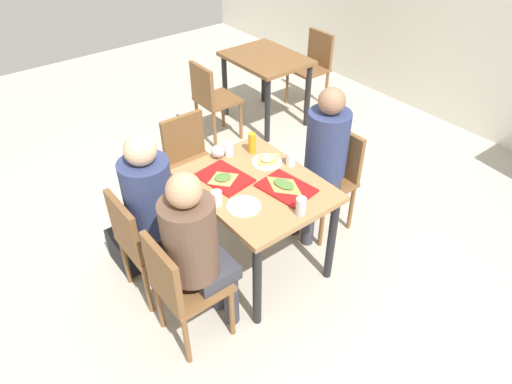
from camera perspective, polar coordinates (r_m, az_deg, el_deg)
name	(u,v)px	position (r m, az deg, el deg)	size (l,w,h in m)	color
ground_plane	(256,262)	(3.68, 0.00, -8.68)	(10.00, 10.00, 0.02)	#B2AD9E
main_table	(256,196)	(3.23, 0.00, -0.53)	(1.01, 0.80, 0.77)	#9E7247
chair_near_left	(141,239)	(3.20, -13.99, -5.66)	(0.40, 0.40, 0.87)	brown
chair_near_right	(180,284)	(2.87, -9.40, -11.20)	(0.40, 0.40, 0.87)	brown
chair_far_side	(333,173)	(3.75, 9.44, 2.31)	(0.40, 0.40, 0.87)	brown
chair_left_end	(191,158)	(3.92, -8.04, 4.14)	(0.40, 0.40, 0.87)	brown
person_in_red	(155,202)	(3.08, -12.36, -1.26)	(0.32, 0.42, 1.28)	#383842
person_in_brown_jacket	(196,245)	(2.74, -7.38, -6.50)	(0.32, 0.42, 1.28)	#383842
person_far_side	(323,153)	(3.53, 8.25, 4.77)	(0.32, 0.42, 1.28)	#383842
tray_red_near	(225,178)	(3.21, -3.91, 1.78)	(0.36, 0.26, 0.02)	#B21414
tray_red_far	(286,188)	(3.11, 3.74, 0.51)	(0.36, 0.26, 0.02)	#B21414
paper_plate_center	(267,162)	(3.37, 1.35, 3.73)	(0.22, 0.22, 0.01)	white
paper_plate_near_edge	(244,206)	(2.96, -1.54, -1.76)	(0.22, 0.22, 0.01)	white
pizza_slice_a	(223,178)	(3.18, -4.08, 1.76)	(0.17, 0.19, 0.02)	tan
pizza_slice_b	(284,185)	(3.11, 3.47, 0.92)	(0.24, 0.17, 0.02)	#C68C47
pizza_slice_c	(268,159)	(3.38, 1.55, 4.14)	(0.17, 0.20, 0.02)	tan
plastic_cup_a	(291,159)	(3.33, 4.33, 4.13)	(0.07, 0.07, 0.10)	white
plastic_cup_b	(217,198)	(2.96, -4.86, -0.75)	(0.07, 0.07, 0.10)	white
plastic_cup_c	(229,149)	(3.43, -3.38, 5.29)	(0.07, 0.07, 0.10)	white
soda_can	(301,206)	(2.88, 5.57, -1.77)	(0.07, 0.07, 0.12)	#B7BCC6
condiment_bottle	(252,143)	(3.44, -0.49, 6.07)	(0.06, 0.06, 0.16)	orange
foil_bundle	(218,151)	(3.41, -4.72, 5.02)	(0.10, 0.10, 0.10)	silver
handbag	(126,250)	(3.70, -15.81, -6.96)	(0.32, 0.16, 0.28)	black
background_table	(266,68)	(5.25, 1.23, 15.05)	(0.90, 0.70, 0.77)	brown
background_chair_near	(211,97)	(4.91, -5.59, 11.63)	(0.40, 0.40, 0.87)	brown
background_chair_far	(313,63)	(5.76, 7.10, 15.53)	(0.40, 0.40, 0.87)	brown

